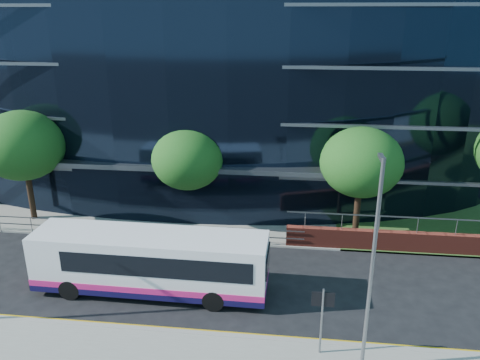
# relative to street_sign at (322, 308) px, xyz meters

# --- Properties ---
(ground) EXTENTS (200.00, 200.00, 0.00)m
(ground) POSITION_rel_street_sign_xyz_m (-4.50, 1.59, -2.15)
(ground) COLOR black
(ground) RESTS_ON ground
(kerb) EXTENTS (80.00, 0.25, 0.16)m
(kerb) POSITION_rel_street_sign_xyz_m (-4.50, 0.59, -2.07)
(kerb) COLOR gray
(kerb) RESTS_ON ground
(yellow_line_outer) EXTENTS (80.00, 0.08, 0.01)m
(yellow_line_outer) POSITION_rel_street_sign_xyz_m (-4.50, 0.79, -2.14)
(yellow_line_outer) COLOR gold
(yellow_line_outer) RESTS_ON ground
(yellow_line_inner) EXTENTS (80.00, 0.08, 0.01)m
(yellow_line_inner) POSITION_rel_street_sign_xyz_m (-4.50, 0.94, -2.14)
(yellow_line_inner) COLOR gold
(yellow_line_inner) RESTS_ON ground
(far_forecourt) EXTENTS (50.00, 8.00, 0.10)m
(far_forecourt) POSITION_rel_street_sign_xyz_m (-10.50, 12.59, -2.10)
(far_forecourt) COLOR gray
(far_forecourt) RESTS_ON ground
(glass_office) EXTENTS (44.00, 23.10, 16.00)m
(glass_office) POSITION_rel_street_sign_xyz_m (-8.50, 22.44, 5.85)
(glass_office) COLOR black
(glass_office) RESTS_ON ground
(guard_railings) EXTENTS (24.00, 0.05, 1.10)m
(guard_railings) POSITION_rel_street_sign_xyz_m (-12.50, 8.59, -1.33)
(guard_railings) COLOR slate
(guard_railings) RESTS_ON ground
(street_sign) EXTENTS (0.85, 0.09, 2.80)m
(street_sign) POSITION_rel_street_sign_xyz_m (0.00, 0.00, 0.00)
(street_sign) COLOR slate
(street_sign) RESTS_ON pavement_near
(tree_far_a) EXTENTS (4.95, 4.95, 6.98)m
(tree_far_a) POSITION_rel_street_sign_xyz_m (-17.50, 10.59, 2.71)
(tree_far_a) COLOR black
(tree_far_a) RESTS_ON ground
(tree_far_b) EXTENTS (4.29, 4.29, 6.05)m
(tree_far_b) POSITION_rel_street_sign_xyz_m (-7.50, 11.09, 2.06)
(tree_far_b) COLOR black
(tree_far_b) RESTS_ON ground
(tree_far_c) EXTENTS (4.62, 4.62, 6.51)m
(tree_far_c) POSITION_rel_street_sign_xyz_m (2.50, 10.59, 2.39)
(tree_far_c) COLOR black
(tree_far_c) RESTS_ON ground
(tree_dist_e) EXTENTS (4.62, 4.62, 6.51)m
(tree_dist_e) POSITION_rel_street_sign_xyz_m (19.50, 41.59, 2.39)
(tree_dist_e) COLOR black
(tree_dist_e) RESTS_ON ground
(streetlight_east) EXTENTS (0.15, 0.77, 8.00)m
(streetlight_east) POSITION_rel_street_sign_xyz_m (1.50, -0.59, 2.29)
(streetlight_east) COLOR slate
(streetlight_east) RESTS_ON pavement_near
(city_bus) EXTENTS (10.89, 2.63, 2.94)m
(city_bus) POSITION_rel_street_sign_xyz_m (-7.55, 3.52, -0.59)
(city_bus) COLOR white
(city_bus) RESTS_ON ground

